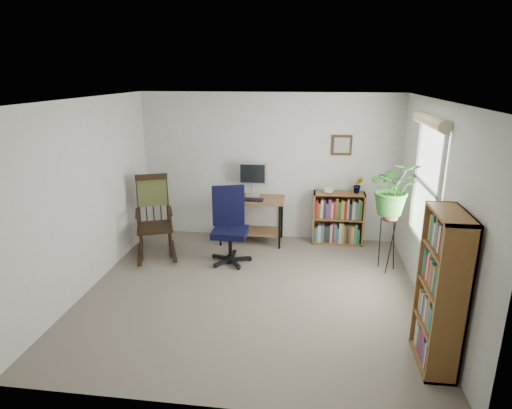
# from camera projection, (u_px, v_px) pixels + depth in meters

# --- Properties ---
(floor) EXTENTS (4.20, 4.00, 0.00)m
(floor) POSITION_uv_depth(u_px,v_px,m) (252.00, 292.00, 5.48)
(floor) COLOR slate
(floor) RESTS_ON ground
(ceiling) EXTENTS (4.20, 4.00, 0.00)m
(ceiling) POSITION_uv_depth(u_px,v_px,m) (251.00, 100.00, 4.77)
(ceiling) COLOR silver
(ceiling) RESTS_ON ground
(wall_back) EXTENTS (4.20, 0.00, 2.40)m
(wall_back) POSITION_uv_depth(u_px,v_px,m) (269.00, 167.00, 7.02)
(wall_back) COLOR beige
(wall_back) RESTS_ON ground
(wall_front) EXTENTS (4.20, 0.00, 2.40)m
(wall_front) POSITION_uv_depth(u_px,v_px,m) (215.00, 278.00, 3.23)
(wall_front) COLOR beige
(wall_front) RESTS_ON ground
(wall_left) EXTENTS (0.00, 4.00, 2.40)m
(wall_left) POSITION_uv_depth(u_px,v_px,m) (87.00, 196.00, 5.38)
(wall_left) COLOR beige
(wall_left) RESTS_ON ground
(wall_right) EXTENTS (0.00, 4.00, 2.40)m
(wall_right) POSITION_uv_depth(u_px,v_px,m) (434.00, 209.00, 4.86)
(wall_right) COLOR beige
(wall_right) RESTS_ON ground
(window) EXTENTS (0.12, 1.20, 1.50)m
(window) POSITION_uv_depth(u_px,v_px,m) (426.00, 186.00, 5.09)
(window) COLOR silver
(window) RESTS_ON wall_right
(desk) EXTENTS (1.04, 0.57, 0.75)m
(desk) POSITION_uv_depth(u_px,v_px,m) (252.00, 220.00, 7.01)
(desk) COLOR brown
(desk) RESTS_ON floor
(monitor) EXTENTS (0.46, 0.16, 0.56)m
(monitor) POSITION_uv_depth(u_px,v_px,m) (253.00, 179.00, 6.95)
(monitor) COLOR #B9B9BE
(monitor) RESTS_ON desk
(keyboard) EXTENTS (0.40, 0.15, 0.02)m
(keyboard) POSITION_uv_depth(u_px,v_px,m) (251.00, 200.00, 6.78)
(keyboard) COLOR black
(keyboard) RESTS_ON desk
(office_chair) EXTENTS (0.76, 0.76, 1.13)m
(office_chair) POSITION_uv_depth(u_px,v_px,m) (230.00, 226.00, 6.17)
(office_chair) COLOR black
(office_chair) RESTS_ON floor
(rocking_chair) EXTENTS (1.00, 1.24, 1.25)m
(rocking_chair) POSITION_uv_depth(u_px,v_px,m) (154.00, 217.00, 6.40)
(rocking_chair) COLOR black
(rocking_chair) RESTS_ON floor
(low_bookshelf) EXTENTS (0.81, 0.27, 0.86)m
(low_bookshelf) POSITION_uv_depth(u_px,v_px,m) (338.00, 218.00, 6.93)
(low_bookshelf) COLOR brown
(low_bookshelf) RESTS_ON floor
(tall_bookshelf) EXTENTS (0.29, 0.67, 1.53)m
(tall_bookshelf) POSITION_uv_depth(u_px,v_px,m) (441.00, 291.00, 3.93)
(tall_bookshelf) COLOR brown
(tall_bookshelf) RESTS_ON floor
(plant_stand) EXTENTS (0.28, 0.28, 0.90)m
(plant_stand) POSITION_uv_depth(u_px,v_px,m) (388.00, 240.00, 5.96)
(plant_stand) COLOR black
(plant_stand) RESTS_ON floor
(spider_plant) EXTENTS (1.69, 1.88, 1.46)m
(spider_plant) POSITION_uv_depth(u_px,v_px,m) (396.00, 162.00, 5.63)
(spider_plant) COLOR #2C6E26
(spider_plant) RESTS_ON plant_stand
(potted_plant_small) EXTENTS (0.13, 0.24, 0.11)m
(potted_plant_small) POSITION_uv_depth(u_px,v_px,m) (358.00, 190.00, 6.76)
(potted_plant_small) COLOR #2C6E26
(potted_plant_small) RESTS_ON low_bookshelf
(framed_picture) EXTENTS (0.32, 0.04, 0.32)m
(framed_picture) POSITION_uv_depth(u_px,v_px,m) (342.00, 145.00, 6.73)
(framed_picture) COLOR black
(framed_picture) RESTS_ON wall_back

